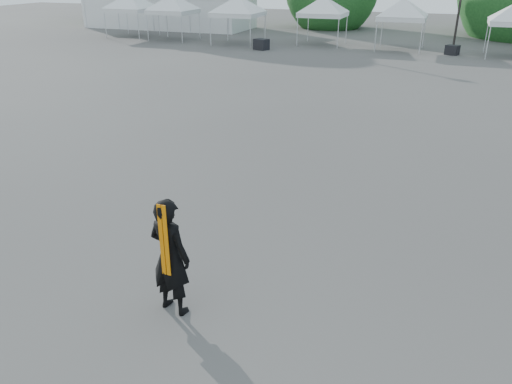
% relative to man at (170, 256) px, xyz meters
% --- Properties ---
extents(ground, '(120.00, 120.00, 0.00)m').
position_rel_man_xyz_m(ground, '(0.92, 2.20, -1.01)').
color(ground, '#474442').
rests_on(ground, ground).
extents(marquee, '(15.00, 6.25, 4.23)m').
position_rel_man_xyz_m(marquee, '(-21.08, 37.20, 0.96)').
color(marquee, white).
rests_on(marquee, ground).
extents(tent_c, '(4.59, 4.59, 3.88)m').
position_rel_man_xyz_m(tent_c, '(-10.93, 29.24, 2.05)').
color(tent_c, silver).
rests_on(tent_c, ground).
extents(tent_d, '(4.43, 4.43, 3.88)m').
position_rel_man_xyz_m(tent_d, '(-5.14, 31.18, 2.05)').
color(tent_d, silver).
rests_on(tent_d, ground).
extents(tent_e, '(4.34, 4.34, 3.88)m').
position_rel_man_xyz_m(tent_e, '(0.44, 30.38, 2.05)').
color(tent_e, silver).
rests_on(tent_e, ground).
extents(man, '(0.82, 0.62, 2.01)m').
position_rel_man_xyz_m(man, '(0.00, 0.00, 0.00)').
color(man, black).
rests_on(man, ground).
extents(crate_west, '(1.10, 0.98, 0.72)m').
position_rel_man_xyz_m(crate_west, '(-8.40, 27.21, -0.65)').
color(crate_west, black).
rests_on(crate_west, ground).
extents(crate_mid, '(0.96, 0.87, 0.61)m').
position_rel_man_xyz_m(crate_mid, '(3.86, 29.47, -0.70)').
color(crate_mid, black).
rests_on(crate_mid, ground).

